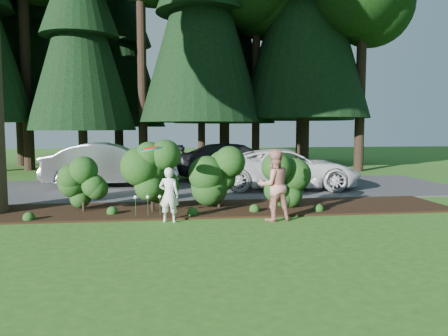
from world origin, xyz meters
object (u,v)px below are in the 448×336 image
Objects in this scene: car_dark_suv at (237,162)px; adult at (274,185)px; car_white_suv at (287,169)px; car_silver_wagon at (111,165)px; frisbee at (151,149)px; child at (169,195)px.

car_dark_suv is 8.15m from adult.
car_dark_suv is (-1.34, 2.95, 0.04)m from car_white_suv.
car_silver_wagon is 6.58m from car_white_suv.
frisbee is at bearing -167.57° from car_silver_wagon.
child is 2.52m from adult.
child is at bearing 146.07° from car_white_suv.
adult is 3.05m from frisbee.
car_white_suv is at bearing -118.52° from adult.
car_silver_wagon is at bearing -56.21° from child.
frisbee reaches higher than child.
adult is 3.21× the size of frisbee.
car_white_suv is 3.24m from car_dark_suv.
car_white_suv is at bearing -155.35° from car_dark_suv.
car_dark_suv is at bearing -75.84° from car_silver_wagon.
child is at bearing -164.19° from car_silver_wagon.
car_silver_wagon is 5.29m from car_dark_suv.
child is 2.45× the size of frisbee.
car_dark_suv is at bearing -102.66° from adult.
adult is (-0.44, -8.13, 0.06)m from car_dark_suv.
frisbee reaches higher than car_dark_suv.
car_white_suv is at bearing -114.63° from child.
car_silver_wagon is at bearing 104.68° from frisbee.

